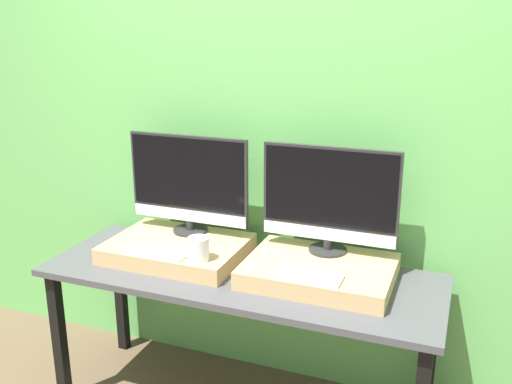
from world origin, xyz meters
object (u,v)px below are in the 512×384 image
Objects in this scene: monitor_left at (189,182)px; mug at (199,249)px; keyboard_right at (309,276)px; monitor_right at (330,197)px; keyboard_left at (160,252)px.

monitor_left is 5.84× the size of mug.
keyboard_right is at bearing 0.00° from mug.
monitor_right is at bearing 90.00° from keyboard_right.
mug is (0.19, -0.00, 0.04)m from keyboard_left.
monitor_left is at bearing 156.75° from keyboard_right.
monitor_right is (0.69, 0.00, 0.00)m from monitor_left.
monitor_left is 1.00× the size of monitor_right.
monitor_left is at bearing 180.00° from monitor_right.
monitor_right reaches higher than mug.
monitor_left is 0.69m from monitor_right.
monitor_right is (0.49, 0.29, 0.20)m from mug.
monitor_right is at bearing 23.25° from keyboard_left.
monitor_right is at bearing 30.89° from mug.
monitor_left reaches higher than keyboard_left.
mug is (0.19, -0.29, -0.20)m from monitor_left.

